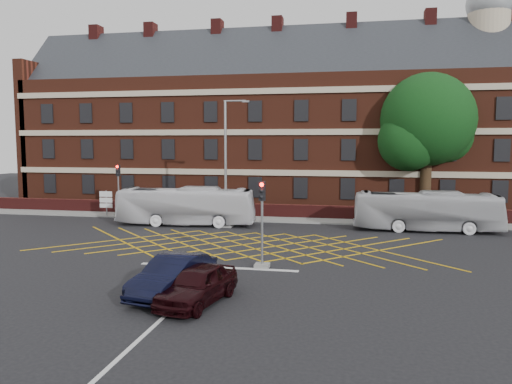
% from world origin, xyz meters
% --- Properties ---
extents(ground, '(120.00, 120.00, 0.00)m').
position_xyz_m(ground, '(0.00, 0.00, 0.00)').
color(ground, black).
rests_on(ground, ground).
extents(victorian_building, '(51.00, 12.17, 20.40)m').
position_xyz_m(victorian_building, '(0.25, 22.00, 7.84)').
color(victorian_building, '#522215').
rests_on(victorian_building, ground).
extents(boundary_wall, '(56.00, 0.50, 1.10)m').
position_xyz_m(boundary_wall, '(0.00, 13.00, 0.55)').
color(boundary_wall, '#471413').
rests_on(boundary_wall, ground).
extents(far_pavement, '(60.00, 3.00, 0.12)m').
position_xyz_m(far_pavement, '(0.00, 12.00, 0.06)').
color(far_pavement, slate).
rests_on(far_pavement, ground).
extents(box_junction_hatching, '(8.22, 8.22, 0.02)m').
position_xyz_m(box_junction_hatching, '(0.00, 2.00, 0.01)').
color(box_junction_hatching, '#CC990C').
rests_on(box_junction_hatching, ground).
extents(stop_line, '(8.00, 0.30, 0.02)m').
position_xyz_m(stop_line, '(0.00, -3.50, 0.01)').
color(stop_line, silver).
rests_on(stop_line, ground).
extents(centre_line, '(0.15, 14.00, 0.02)m').
position_xyz_m(centre_line, '(0.00, -10.00, 0.01)').
color(centre_line, silver).
rests_on(centre_line, ground).
extents(bus_left, '(10.34, 3.13, 2.84)m').
position_xyz_m(bus_left, '(-5.71, 8.22, 1.42)').
color(bus_left, silver).
rests_on(bus_left, ground).
extents(bus_right, '(9.95, 2.34, 2.77)m').
position_xyz_m(bus_right, '(11.47, 9.04, 1.38)').
color(bus_right, '#BABBBF').
rests_on(bus_right, ground).
extents(car_navy, '(2.49, 5.02, 1.58)m').
position_xyz_m(car_navy, '(-0.58, -8.10, 0.79)').
color(car_navy, black).
rests_on(car_navy, ground).
extents(car_maroon, '(2.58, 4.60, 1.48)m').
position_xyz_m(car_maroon, '(0.71, -8.97, 0.74)').
color(car_maroon, black).
rests_on(car_maroon, ground).
extents(deciduous_tree, '(7.71, 7.53, 11.73)m').
position_xyz_m(deciduous_tree, '(12.20, 15.81, 7.42)').
color(deciduous_tree, black).
rests_on(deciduous_tree, ground).
extents(traffic_light_near, '(0.70, 0.70, 4.27)m').
position_xyz_m(traffic_light_near, '(2.14, -3.12, 1.76)').
color(traffic_light_near, slate).
rests_on(traffic_light_near, ground).
extents(traffic_light_far, '(0.70, 0.70, 4.27)m').
position_xyz_m(traffic_light_far, '(-12.70, 11.46, 1.76)').
color(traffic_light_far, slate).
rests_on(traffic_light_far, ground).
extents(street_lamp, '(2.25, 1.00, 9.12)m').
position_xyz_m(street_lamp, '(-2.53, 8.00, 3.15)').
color(street_lamp, slate).
rests_on(street_lamp, ground).
extents(direction_signs, '(1.10, 0.16, 2.20)m').
position_xyz_m(direction_signs, '(-13.45, 10.68, 1.38)').
color(direction_signs, gray).
rests_on(direction_signs, ground).
extents(utility_cabinet, '(0.46, 0.35, 0.88)m').
position_xyz_m(utility_cabinet, '(-0.25, -4.87, 0.44)').
color(utility_cabinet, orange).
rests_on(utility_cabinet, ground).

